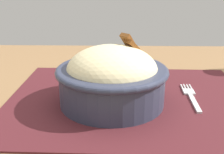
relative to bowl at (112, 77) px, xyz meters
name	(u,v)px	position (x,y,z in m)	size (l,w,h in m)	color
table	(125,133)	(0.03, 0.02, -0.12)	(1.37, 0.86, 0.78)	olive
placemat	(129,99)	(0.03, 0.02, -0.05)	(0.46, 0.36, 0.00)	#47191E
bowl	(112,77)	(0.00, 0.00, 0.00)	(0.20, 0.20, 0.12)	#2D3347
fork	(191,96)	(0.15, 0.03, -0.05)	(0.02, 0.13, 0.00)	silver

